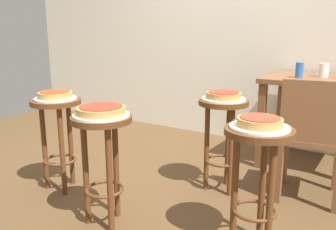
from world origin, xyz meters
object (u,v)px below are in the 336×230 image
(serving_plate_rear, at_px, (224,99))
(stool_foreground, at_px, (103,147))
(serving_plate_foreground, at_px, (101,115))
(stool_rear, at_px, (223,125))
(stool_middle, at_px, (57,125))
(serving_plate_middle, at_px, (55,99))
(dining_table, at_px, (325,94))
(pizza_middle, at_px, (55,95))
(pizza_rear, at_px, (224,95))
(pizza_foreground, at_px, (101,110))
(stool_leftside, at_px, (257,163))
(pizza_leftside, at_px, (260,122))
(cup_near_edge, at_px, (299,70))
(serving_plate_leftside, at_px, (260,127))
(wooden_chair, at_px, (312,136))
(cup_far_edge, at_px, (324,70))

(serving_plate_rear, bearing_deg, stool_foreground, -115.41)
(serving_plate_foreground, bearing_deg, stool_rear, 64.59)
(stool_middle, height_order, serving_plate_middle, serving_plate_middle)
(dining_table, bearing_deg, stool_rear, -120.74)
(pizza_middle, bearing_deg, pizza_rear, 32.01)
(pizza_foreground, bearing_deg, serving_plate_foreground, -93.58)
(stool_middle, xyz_separation_m, pizza_middle, (0.00, 0.00, 0.22))
(stool_middle, bearing_deg, stool_rear, 32.01)
(stool_leftside, relative_size, pizza_leftside, 3.00)
(stool_leftside, xyz_separation_m, dining_table, (0.06, 1.45, 0.15))
(serving_plate_foreground, xyz_separation_m, pizza_leftside, (0.84, 0.24, 0.03))
(stool_leftside, bearing_deg, stool_foreground, -164.31)
(serving_plate_middle, distance_m, dining_table, 2.13)
(pizza_rear, bearing_deg, pizza_foreground, -115.41)
(pizza_foreground, relative_size, pizza_middle, 1.21)
(serving_plate_rear, height_order, cup_near_edge, cup_near_edge)
(pizza_middle, bearing_deg, serving_plate_middle, 0.00)
(serving_plate_foreground, relative_size, serving_plate_leftside, 1.07)
(serving_plate_middle, bearing_deg, wooden_chair, 26.73)
(pizza_foreground, height_order, pizza_leftside, same)
(cup_near_edge, height_order, cup_far_edge, cup_near_edge)
(pizza_leftside, height_order, cup_far_edge, cup_far_edge)
(stool_leftside, height_order, serving_plate_rear, serving_plate_rear)
(serving_plate_foreground, height_order, stool_middle, serving_plate_foreground)
(serving_plate_foreground, bearing_deg, cup_far_edge, 63.71)
(serving_plate_foreground, distance_m, pizza_foreground, 0.03)
(stool_leftside, distance_m, pizza_rear, 0.77)
(serving_plate_foreground, xyz_separation_m, stool_middle, (-0.61, 0.19, -0.19))
(serving_plate_middle, relative_size, dining_table, 0.31)
(pizza_rear, bearing_deg, cup_far_edge, 62.96)
(cup_near_edge, bearing_deg, pizza_rear, -112.69)
(stool_foreground, bearing_deg, cup_near_edge, 65.89)
(serving_plate_middle, bearing_deg, stool_rear, 32.01)
(serving_plate_foreground, xyz_separation_m, serving_plate_rear, (0.39, 0.82, 0.00))
(serving_plate_rear, bearing_deg, dining_table, 59.26)
(pizza_rear, relative_size, cup_near_edge, 1.90)
(pizza_leftside, relative_size, cup_near_edge, 1.77)
(serving_plate_middle, bearing_deg, dining_table, 44.56)
(stool_middle, relative_size, stool_leftside, 1.00)
(stool_middle, distance_m, serving_plate_leftside, 1.47)
(serving_plate_foreground, height_order, dining_table, dining_table)
(stool_rear, xyz_separation_m, pizza_rear, (-0.00, -0.00, 0.22))
(cup_far_edge, xyz_separation_m, wooden_chair, (0.10, -0.77, -0.36))
(stool_rear, xyz_separation_m, wooden_chair, (0.57, 0.17, -0.02))
(pizza_rear, bearing_deg, serving_plate_middle, -147.99)
(pizza_rear, height_order, cup_near_edge, cup_near_edge)
(serving_plate_foreground, relative_size, serving_plate_rear, 1.05)
(serving_plate_leftside, xyz_separation_m, serving_plate_rear, (-0.46, 0.58, 0.00))
(serving_plate_leftside, bearing_deg, pizza_leftside, 90.00)
(serving_plate_middle, distance_m, serving_plate_leftside, 1.46)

